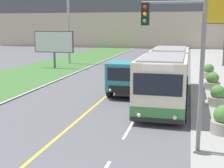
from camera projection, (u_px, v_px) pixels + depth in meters
city_bus at (166, 76)px, 19.58m from camera, size 2.67×11.61×3.08m
dump_truck at (130, 77)px, 21.19m from camera, size 2.51×6.55×2.33m
utility_pole_far at (68, 16)px, 37.37m from camera, size 1.80×0.28×11.49m
traffic_light_mast at (184, 52)px, 11.12m from camera, size 2.28×0.32×5.88m
billboard_small at (54, 43)px, 33.83m from camera, size 4.46×0.24×4.06m
planter_round_near at (223, 121)px, 13.44m from camera, size 1.04×1.04×1.24m
planter_round_second at (218, 97)px, 18.05m from camera, size 1.05×1.05×1.22m
planter_round_third at (212, 82)px, 22.70m from camera, size 1.13×1.13×1.26m
planter_round_far at (209, 72)px, 27.35m from camera, size 1.08×1.08×1.29m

